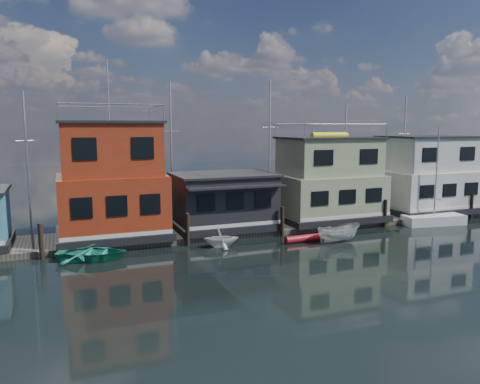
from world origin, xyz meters
name	(u,v)px	position (x,y,z in m)	size (l,w,h in m)	color
ground	(309,281)	(0.00, 0.00, 0.00)	(160.00, 160.00, 0.00)	black
dock	(230,229)	(0.00, 12.00, 0.20)	(48.00, 5.00, 0.40)	#595147
houseboat_red	(112,183)	(-8.50, 12.00, 4.10)	(7.40, 5.90, 11.86)	black
houseboat_dark	(223,201)	(-0.50, 11.98, 2.42)	(7.40, 6.10, 4.06)	black
houseboat_green	(328,180)	(8.50, 12.00, 3.55)	(8.40, 5.90, 7.03)	black
houseboat_white	(426,176)	(18.50, 12.00, 3.54)	(8.40, 5.90, 6.66)	black
pilings	(239,225)	(-0.33, 9.20, 1.10)	(42.28, 0.28, 2.20)	#2D2116
background_masts	(257,153)	(4.76, 18.00, 5.55)	(36.40, 0.16, 12.00)	silver
red_kayak	(308,238)	(4.00, 7.27, 0.25)	(0.50, 0.50, 3.43)	#A9121E
motorboat	(338,233)	(5.89, 6.35, 0.62)	(1.21, 3.23, 1.25)	silver
day_sailer	(434,219)	(16.31, 8.53, 0.45)	(5.19, 2.36, 7.90)	white
dinghy_white	(221,238)	(-2.05, 8.06, 0.62)	(2.03, 2.36, 1.24)	white
dinghy_teal	(92,253)	(-10.17, 7.98, 0.43)	(2.96, 4.14, 0.86)	teal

